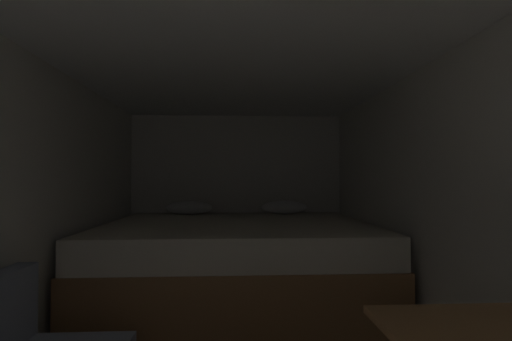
{
  "coord_description": "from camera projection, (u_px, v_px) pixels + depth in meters",
  "views": [
    {
      "loc": [
        -0.02,
        -0.42,
        1.2
      ],
      "look_at": [
        0.15,
        2.57,
        1.27
      ],
      "focal_mm": 26.01,
      "sensor_mm": 36.0,
      "label": 1
    }
  ],
  "objects": [
    {
      "name": "wall_back",
      "position": [
        237.0,
        194.0,
        4.75
      ],
      "size": [
        2.76,
        0.05,
        2.01
      ],
      "primitive_type": "cube",
      "color": "silver",
      "rests_on": "ground"
    },
    {
      "name": "ceiling_slab",
      "position": [
        239.0,
        41.0,
        2.24
      ],
      "size": [
        2.76,
        5.01,
        0.05
      ],
      "primitive_type": "cube",
      "color": "white",
      "rests_on": "wall_left"
    },
    {
      "name": "wall_left",
      "position": [
        5.0,
        213.0,
        2.15
      ],
      "size": [
        0.05,
        5.01,
        2.01
      ],
      "primitive_type": "cube",
      "color": "silver",
      "rests_on": "ground"
    },
    {
      "name": "bed",
      "position": [
        237.0,
        261.0,
        3.63
      ],
      "size": [
        2.54,
        2.08,
        0.94
      ],
      "color": "olive",
      "rests_on": "ground"
    },
    {
      "name": "wall_right",
      "position": [
        457.0,
        210.0,
        2.29
      ],
      "size": [
        0.05,
        5.01,
        2.01
      ],
      "primitive_type": "cube",
      "color": "silver",
      "rests_on": "ground"
    }
  ]
}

